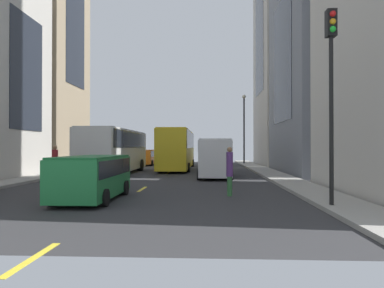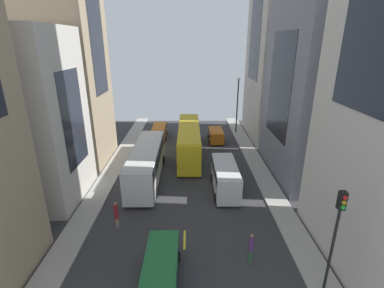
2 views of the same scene
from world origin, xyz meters
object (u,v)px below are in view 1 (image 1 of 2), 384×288
car_orange_2 (216,157)px  pedestrian_crossing_mid (55,164)px  city_bus_white (116,148)px  car_green_0 (93,174)px  streetcar_yellow (178,146)px  car_orange_1 (146,156)px  traffic_light_near_corner (331,70)px  pedestrian_waiting_curb (230,169)px  delivery_van_white (214,155)px

car_orange_2 → pedestrian_crossing_mid: bearing=-115.3°
city_bus_white → car_green_0: bearing=-78.6°
streetcar_yellow → car_orange_2: size_ratio=3.15×
car_orange_1 → traffic_light_near_corner: (11.23, -27.41, 3.58)m
pedestrian_waiting_curb → traffic_light_near_corner: (3.19, -2.93, 3.49)m
delivery_van_white → car_orange_1: 17.20m
streetcar_yellow → pedestrian_crossing_mid: 15.17m
car_green_0 → car_orange_2: 24.64m
car_green_0 → pedestrian_waiting_curb: bearing=13.9°
delivery_van_white → traffic_light_near_corner: (3.68, -11.96, 3.10)m
city_bus_white → traffic_light_near_corner: 18.44m
car_green_0 → pedestrian_waiting_curb: 5.56m
city_bus_white → delivery_van_white: bearing=-18.3°
car_orange_1 → car_green_0: bearing=-84.1°
streetcar_yellow → car_orange_1: bearing=122.3°
car_green_0 → car_orange_2: bearing=77.5°
delivery_van_white → car_green_0: bearing=-115.3°
car_orange_2 → pedestrian_waiting_curb: pedestrian_waiting_curb is taller
streetcar_yellow → pedestrian_waiting_curb: (3.79, -17.76, -1.00)m
streetcar_yellow → traffic_light_near_corner: 21.98m
car_green_0 → car_orange_1: (-2.65, 25.81, 0.02)m
city_bus_white → car_orange_1: 13.01m
city_bus_white → pedestrian_waiting_curb: size_ratio=5.50×
delivery_van_white → car_green_0: (-4.91, -10.37, -0.50)m
car_green_0 → car_orange_1: bearing=95.9°
city_bus_white → car_orange_1: city_bus_white is taller
traffic_light_near_corner → streetcar_yellow: bearing=108.6°
pedestrian_waiting_curb → city_bus_white: bearing=-126.0°
car_orange_1 → traffic_light_near_corner: bearing=-67.7°
streetcar_yellow → delivery_van_white: bearing=-69.3°
city_bus_white → delivery_van_white: 7.91m
streetcar_yellow → pedestrian_crossing_mid: bearing=-110.7°
city_bus_white → streetcar_yellow: 7.53m
car_orange_2 → city_bus_white: bearing=-125.2°
car_orange_1 → pedestrian_crossing_mid: bearing=-93.0°
delivery_van_white → car_orange_1: size_ratio=1.35×
city_bus_white → pedestrian_crossing_mid: (-1.15, -7.91, -0.85)m
city_bus_white → delivery_van_white: size_ratio=1.85×
car_orange_1 → pedestrian_waiting_curb: bearing=-71.8°
delivery_van_white → pedestrian_waiting_curb: (0.49, -9.03, -0.40)m
car_orange_2 → traffic_light_near_corner: (3.26, -25.65, 3.65)m
car_orange_2 → pedestrian_waiting_curb: 22.72m
car_orange_1 → car_orange_2: (7.98, -1.76, -0.07)m
delivery_van_white → pedestrian_crossing_mid: delivery_van_white is taller
city_bus_white → car_orange_1: (-0.06, 12.97, -0.98)m
city_bus_white → car_green_0: (2.59, -12.84, -1.00)m
car_green_0 → pedestrian_waiting_curb: size_ratio=2.28×
city_bus_white → pedestrian_waiting_curb: 14.03m
car_green_0 → car_orange_1: car_orange_1 is taller
car_orange_1 → pedestrian_waiting_curb: size_ratio=2.20×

